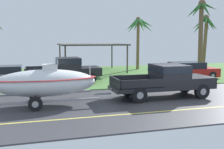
% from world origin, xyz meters
% --- Properties ---
extents(ground, '(36.00, 22.00, 0.11)m').
position_xyz_m(ground, '(0.00, 8.38, -0.01)').
color(ground, '#38383D').
extents(pickup_truck_towing, '(5.77, 2.08, 1.82)m').
position_xyz_m(pickup_truck_towing, '(0.12, 0.92, 1.02)').
color(pickup_truck_towing, black).
rests_on(pickup_truck_towing, ground).
extents(boat_on_trailer, '(6.13, 2.39, 2.33)m').
position_xyz_m(boat_on_trailer, '(-6.54, 0.92, 1.10)').
color(boat_on_trailer, gray).
rests_on(boat_on_trailer, ground).
extents(parked_pickup_background, '(5.64, 2.10, 1.86)m').
position_xyz_m(parked_pickup_background, '(-4.63, 7.53, 1.03)').
color(parked_pickup_background, black).
rests_on(parked_pickup_background, ground).
extents(parked_sedan_near, '(4.60, 1.89, 1.38)m').
position_xyz_m(parked_sedan_near, '(4.91, 6.65, 0.67)').
color(parked_sedan_near, '#B21E19').
rests_on(parked_sedan_near, ground).
extents(parked_sedan_far, '(4.71, 1.83, 1.38)m').
position_xyz_m(parked_sedan_far, '(-9.02, 7.36, 0.67)').
color(parked_sedan_far, '#99999E').
rests_on(parked_sedan_far, ground).
extents(carport_awning, '(6.16, 5.70, 2.75)m').
position_xyz_m(carport_awning, '(-1.60, 13.71, 2.62)').
color(carport_awning, '#4C4238').
rests_on(carport_awning, ground).
extents(palm_tree_near_left, '(2.75, 3.03, 5.85)m').
position_xyz_m(palm_tree_near_left, '(10.96, 13.43, 4.46)').
color(palm_tree_near_left, brown).
rests_on(palm_tree_near_left, ground).
extents(palm_tree_near_right, '(2.76, 3.40, 6.89)m').
position_xyz_m(palm_tree_near_right, '(8.31, 10.30, 4.90)').
color(palm_tree_near_right, brown).
rests_on(palm_tree_near_right, ground).
extents(palm_tree_mid, '(3.46, 3.77, 5.49)m').
position_xyz_m(palm_tree_mid, '(3.44, 14.04, 4.30)').
color(palm_tree_mid, brown).
rests_on(palm_tree_mid, ground).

